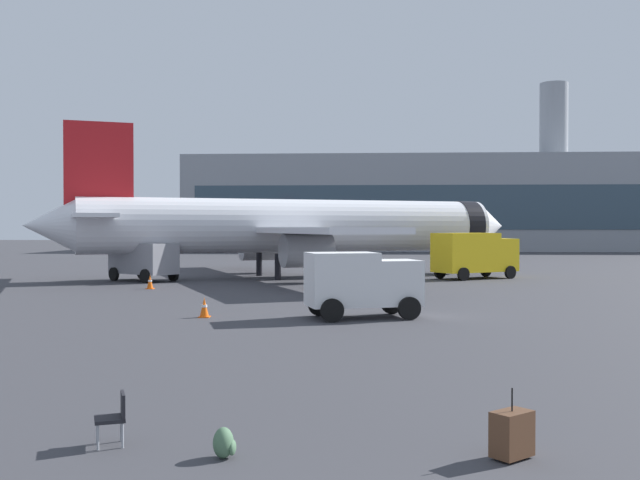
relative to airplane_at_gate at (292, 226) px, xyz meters
The scene contains 10 objects.
airplane_at_gate is the anchor object (origin of this frame).
service_truck 10.68m from the airplane_at_gate, 156.76° to the right, with size 5.18×4.60×2.90m.
fuel_truck 13.02m from the airplane_at_gate, ahead, with size 6.35×5.24×3.20m.
cargo_van 24.19m from the airplane_at_gate, 78.05° to the right, with size 4.79×3.36×2.60m.
safety_cone_near 13.16m from the airplane_at_gate, 124.96° to the right, with size 0.44×0.44×0.83m.
safety_cone_mid 23.98m from the airplane_at_gate, 93.05° to the right, with size 0.44×0.44×0.79m.
rolling_suitcase 41.99m from the airplane_at_gate, 79.96° to the right, with size 0.75×0.72×1.10m.
traveller_backpack 41.68m from the airplane_at_gate, 86.07° to the right, with size 0.36×0.40×0.48m.
gate_chair 41.00m from the airplane_at_gate, 88.70° to the right, with size 0.62×0.62×0.86m.
terminal_building 70.90m from the airplane_at_gate, 70.76° to the left, with size 90.62×21.54×26.54m.
Camera 1 is at (-0.02, -5.63, 3.58)m, focal length 41.45 mm.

